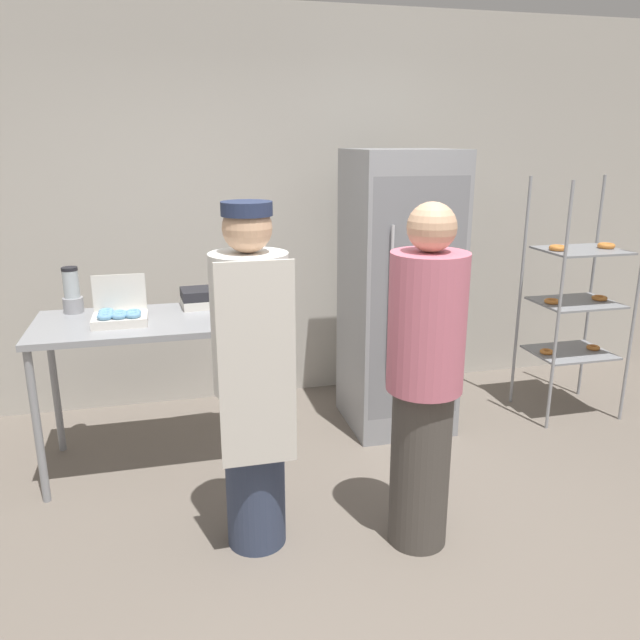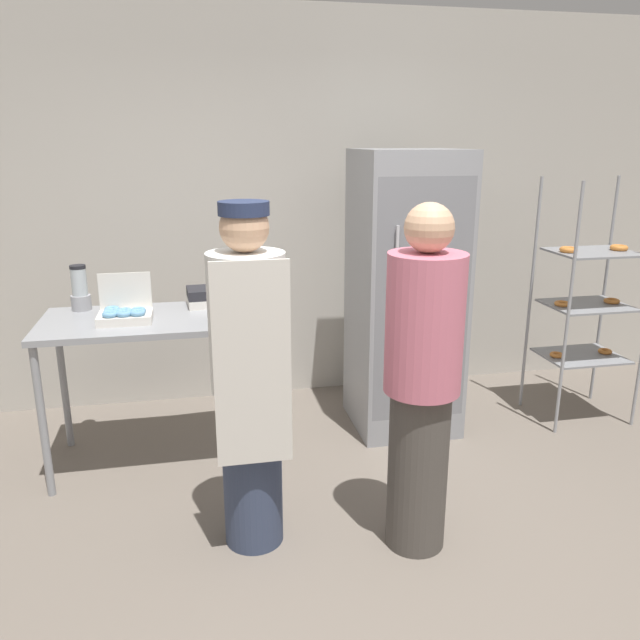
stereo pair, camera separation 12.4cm
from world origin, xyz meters
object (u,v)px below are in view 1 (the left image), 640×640
Objects in this scene: refrigerator at (399,293)px; baking_rack at (576,300)px; person_customer at (424,380)px; donut_box at (119,316)px; person_baker at (252,378)px; blender_pitcher at (72,293)px; binder_stack at (204,298)px.

refrigerator reaches higher than baking_rack.
person_customer is at bearing -144.31° from baking_rack.
donut_box is 0.18× the size of person_baker.
donut_box is (-1.76, -0.26, 0.04)m from refrigerator.
donut_box is 1.75m from person_customer.
donut_box is 0.43m from blender_pitcher.
baking_rack reaches higher than person_baker.
person_customer is (-1.64, -1.18, 0.01)m from baking_rack.
person_customer is at bearing -105.76° from refrigerator.
refrigerator is at bearing -1.76° from blender_pitcher.
refrigerator is 1.28m from binder_stack.
baking_rack is at bearing -3.22° from binder_stack.
baking_rack is at bearing 2.51° from donut_box.
person_customer is (-0.37, -1.31, -0.08)m from refrigerator.
refrigerator reaches higher than person_customer.
refrigerator is 1.11× the size of baking_rack.
refrigerator is at bearing 8.35° from donut_box.
blender_pitcher is at bearing 176.66° from binder_stack.
person_baker is at bearing 167.02° from person_customer.
refrigerator is 6.22× the size of donut_box.
person_baker reaches higher than donut_box.
person_customer is (0.77, -0.18, -0.02)m from person_baker.
person_customer is at bearing -39.21° from blender_pitcher.
person_baker is at bearing -135.30° from refrigerator.
donut_box is at bearing 143.13° from person_customer.
baking_rack is (1.27, -0.13, -0.09)m from refrigerator.
baking_rack is 1.01× the size of person_customer.
person_baker and person_customer have the same top height.
refrigerator is 6.73× the size of blender_pitcher.
baking_rack is 3.05m from donut_box.
baking_rack reaches higher than donut_box.
baking_rack reaches higher than binder_stack.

